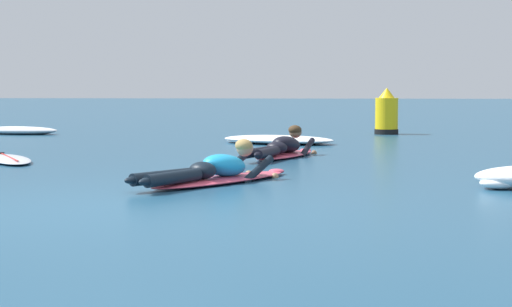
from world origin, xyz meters
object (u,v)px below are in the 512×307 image
at_px(surfer_near, 216,172).
at_px(surfer_far, 283,149).
at_px(channel_marker_buoy, 387,115).
at_px(drifting_surfboard, 9,159).

relative_size(surfer_near, surfer_far, 1.01).
distance_m(surfer_far, channel_marker_buoy, 7.13).
bearing_deg(channel_marker_buoy, surfer_far, -106.72).
xyz_separation_m(surfer_near, drifting_surfboard, (-3.50, 2.59, -0.10)).
bearing_deg(surfer_far, channel_marker_buoy, 73.28).
xyz_separation_m(surfer_far, channel_marker_buoy, (2.05, 6.82, 0.30)).
height_order(surfer_near, channel_marker_buoy, channel_marker_buoy).
relative_size(surfer_near, drifting_surfboard, 1.28).
bearing_deg(channel_marker_buoy, surfer_near, -104.02).
relative_size(surfer_near, channel_marker_buoy, 2.25).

